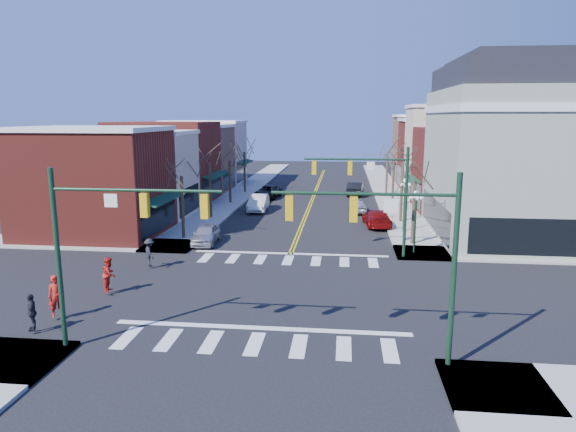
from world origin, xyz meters
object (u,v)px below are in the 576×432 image
(pedestrian_red_a, at_px, (56,296))
(pedestrian_red_b, at_px, (109,274))
(car_right_mid, at_px, (358,205))
(car_left_mid, at_px, (258,203))
(pedestrian_dark_b, at_px, (150,252))
(car_left_far, at_px, (268,192))
(victorian_corner, at_px, (522,149))
(pedestrian_dark_a, at_px, (32,312))
(lamppost_midblock, at_px, (405,196))
(lamppost_corner, at_px, (416,211))
(car_right_far, at_px, (355,189))
(car_left_near, at_px, (206,234))
(car_right_near, at_px, (377,218))

(pedestrian_red_a, relative_size, pedestrian_red_b, 1.07)
(car_right_mid, height_order, pedestrian_red_a, pedestrian_red_a)
(car_left_mid, bearing_deg, pedestrian_dark_b, -101.63)
(car_left_far, xyz_separation_m, pedestrian_red_a, (-4.26, -36.01, 0.42))
(victorian_corner, bearing_deg, pedestrian_dark_a, -141.53)
(car_left_mid, bearing_deg, pedestrian_red_b, -100.75)
(lamppost_midblock, height_order, car_left_far, lamppost_midblock)
(lamppost_corner, xyz_separation_m, car_right_far, (-3.40, 25.92, -2.17))
(car_right_far, bearing_deg, car_left_near, 71.19)
(lamppost_midblock, xyz_separation_m, car_left_near, (-14.60, -5.07, -2.27))
(lamppost_midblock, distance_m, car_right_far, 19.83)
(lamppost_midblock, distance_m, pedestrian_red_a, 26.39)
(pedestrian_red_a, bearing_deg, pedestrian_dark_b, 46.54)
(lamppost_midblock, bearing_deg, car_left_far, 129.04)
(car_right_near, xyz_separation_m, car_right_mid, (-1.46, 6.21, -0.02))
(lamppost_midblock, relative_size, car_right_far, 0.90)
(victorian_corner, height_order, car_right_mid, victorian_corner)
(pedestrian_red_a, bearing_deg, car_right_mid, 28.28)
(pedestrian_red_b, bearing_deg, pedestrian_dark_b, -11.07)
(lamppost_corner, relative_size, lamppost_midblock, 1.00)
(car_left_near, distance_m, car_right_near, 14.64)
(car_right_mid, height_order, pedestrian_dark_b, pedestrian_dark_b)
(car_right_near, relative_size, car_right_far, 1.00)
(lamppost_corner, height_order, pedestrian_red_a, lamppost_corner)
(car_left_near, relative_size, car_left_mid, 0.84)
(lamppost_corner, xyz_separation_m, car_left_near, (-14.60, 1.43, -2.27))
(car_left_near, xyz_separation_m, car_left_far, (1.35, 21.41, 0.00))
(lamppost_midblock, height_order, car_left_near, lamppost_midblock)
(lamppost_corner, bearing_deg, car_left_far, 120.12)
(car_left_mid, bearing_deg, pedestrian_dark_a, -101.28)
(car_left_near, distance_m, car_left_mid, 13.47)
(pedestrian_dark_a, bearing_deg, car_left_mid, 145.02)
(victorian_corner, distance_m, pedestrian_red_a, 32.62)
(car_right_mid, distance_m, pedestrian_dark_a, 32.95)
(car_left_mid, height_order, car_right_near, car_left_mid)
(pedestrian_red_a, bearing_deg, car_left_far, 48.14)
(lamppost_corner, xyz_separation_m, lamppost_midblock, (0.00, 6.50, 0.00))
(lamppost_corner, bearing_deg, pedestrian_dark_b, -162.90)
(car_left_mid, distance_m, pedestrian_dark_a, 29.86)
(car_right_mid, xyz_separation_m, pedestrian_dark_b, (-12.91, -20.00, 0.33))
(lamppost_corner, height_order, car_right_near, lamppost_corner)
(car_right_near, relative_size, pedestrian_red_a, 2.50)
(car_right_mid, bearing_deg, car_left_mid, -1.22)
(lamppost_midblock, bearing_deg, pedestrian_dark_a, -129.93)
(pedestrian_red_a, bearing_deg, car_left_near, 43.64)
(car_left_far, xyz_separation_m, pedestrian_dark_b, (-3.06, -27.85, 0.31))
(car_right_far, bearing_deg, car_right_mid, 95.77)
(victorian_corner, distance_m, pedestrian_dark_a, 33.73)
(victorian_corner, bearing_deg, pedestrian_red_b, -148.03)
(victorian_corner, relative_size, pedestrian_red_b, 7.87)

